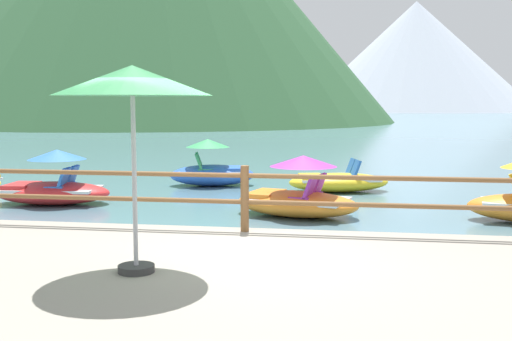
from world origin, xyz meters
TOP-DOWN VIEW (x-y plane):
  - ground_plane at (0.00, 40.00)m, footprint 200.00×200.00m
  - dock_railing at (0.00, 1.55)m, footprint 23.92×0.12m
  - beach_umbrella at (-0.79, -0.79)m, footprint 1.70×1.70m
  - pedal_boat_0 at (-5.06, 5.67)m, footprint 2.66×1.56m
  - pedal_boat_1 at (1.13, 8.62)m, footprint 2.76×1.80m
  - pedal_boat_2 at (0.43, 5.05)m, footprint 2.76×1.98m
  - pedal_boat_3 at (-2.27, 9.23)m, footprint 2.49×1.71m
  - distant_peak at (15.22, 148.54)m, footprint 55.77×55.77m

SIDE VIEW (x-z plane):
  - ground_plane at x=0.00m, z-range 0.00..0.00m
  - pedal_boat_1 at x=1.13m, z-range -0.16..0.66m
  - pedal_boat_0 at x=-5.06m, z-range -0.21..1.00m
  - pedal_boat_2 at x=0.43m, z-range -0.20..1.01m
  - pedal_boat_3 at x=-2.27m, z-range -0.21..1.05m
  - dock_railing at x=0.00m, z-range 0.51..1.46m
  - beach_umbrella at x=-0.79m, z-range 1.33..3.57m
  - distant_peak at x=15.22m, z-range 0.00..26.00m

